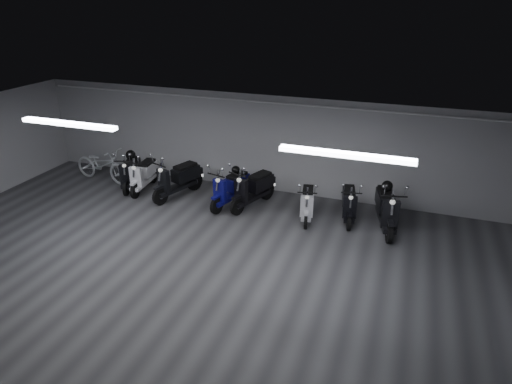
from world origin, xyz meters
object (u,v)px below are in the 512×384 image
(scooter_7, at_px, (349,198))
(helmet_1, at_px, (236,170))
(bicycle, at_px, (101,161))
(scooter_3, at_px, (177,173))
(scooter_4, at_px, (230,183))
(scooter_1, at_px, (130,167))
(scooter_6, at_px, (307,198))
(helmet_0, at_px, (387,186))
(scooter_8, at_px, (387,202))
(scooter_5, at_px, (253,183))
(helmet_2, at_px, (131,155))
(scooter_2, at_px, (143,170))

(scooter_7, distance_m, helmet_1, 3.11)
(bicycle, bearing_deg, scooter_3, -88.63)
(scooter_3, xyz_separation_m, scooter_4, (1.62, -0.01, -0.05))
(scooter_1, xyz_separation_m, scooter_6, (5.42, -0.21, -0.05))
(scooter_6, bearing_deg, helmet_0, -0.42)
(helmet_0, bearing_deg, scooter_4, -175.77)
(scooter_8, height_order, helmet_1, scooter_8)
(bicycle, bearing_deg, scooter_7, -83.17)
(scooter_5, distance_m, scooter_8, 3.49)
(scooter_3, xyz_separation_m, bicycle, (-2.77, 0.29, -0.08))
(scooter_7, relative_size, helmet_1, 6.91)
(scooter_1, height_order, scooter_6, scooter_1)
(scooter_5, bearing_deg, scooter_7, 22.02)
(scooter_5, height_order, helmet_2, scooter_5)
(scooter_3, height_order, helmet_0, scooter_3)
(helmet_0, relative_size, helmet_2, 0.93)
(scooter_7, height_order, scooter_8, scooter_8)
(helmet_1, bearing_deg, scooter_1, -178.42)
(scooter_8, relative_size, helmet_1, 8.20)
(scooter_2, distance_m, helmet_2, 0.69)
(scooter_3, relative_size, helmet_0, 7.12)
(scooter_8, height_order, helmet_0, scooter_8)
(scooter_1, xyz_separation_m, scooter_4, (3.27, -0.15, 0.03))
(scooter_3, height_order, scooter_4, scooter_3)
(scooter_5, xyz_separation_m, scooter_7, (2.56, 0.10, -0.09))
(scooter_4, height_order, scooter_5, scooter_5)
(scooter_6, xyz_separation_m, helmet_0, (1.88, 0.36, 0.45))
(scooter_5, relative_size, helmet_0, 6.91)
(scooter_6, bearing_deg, scooter_8, -8.45)
(helmet_0, height_order, helmet_2, helmet_0)
(scooter_3, distance_m, helmet_2, 1.78)
(scooter_2, bearing_deg, scooter_3, -10.87)
(scooter_1, xyz_separation_m, scooter_3, (1.65, -0.14, 0.08))
(scooter_6, height_order, scooter_8, scooter_8)
(helmet_1, bearing_deg, scooter_3, -172.15)
(bicycle, height_order, helmet_1, bicycle)
(scooter_1, height_order, scooter_3, scooter_3)
(scooter_4, xyz_separation_m, helmet_0, (4.02, 0.30, 0.37))
(scooter_3, bearing_deg, helmet_0, 22.34)
(scooter_3, bearing_deg, scooter_5, 22.44)
(scooter_4, relative_size, scooter_8, 0.92)
(scooter_6, bearing_deg, scooter_4, 167.20)
(scooter_2, xyz_separation_m, helmet_2, (-0.56, 0.27, 0.30))
(helmet_0, height_order, helmet_1, helmet_0)
(scooter_4, distance_m, helmet_1, 0.38)
(scooter_6, height_order, scooter_7, scooter_7)
(helmet_2, bearing_deg, helmet_0, -0.61)
(scooter_1, height_order, helmet_2, scooter_1)
(scooter_1, bearing_deg, helmet_0, -18.22)
(helmet_0, xyz_separation_m, helmet_1, (-3.96, -0.06, -0.09))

